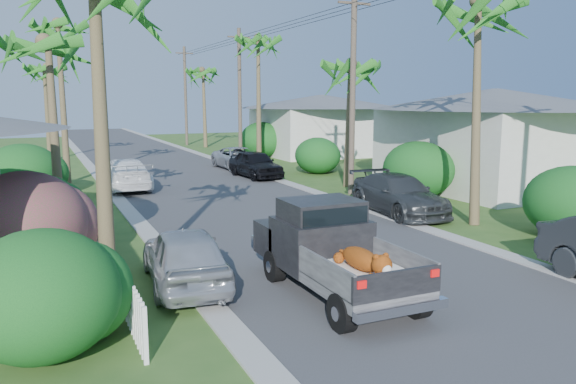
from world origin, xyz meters
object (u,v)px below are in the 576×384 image
utility_pole_b (353,92)px  palm_r_a (482,3)px  parked_car_rd (239,159)px  utility_pole_d (186,95)px  palm_l_d (44,67)px  parked_car_lf (125,174)px  parked_car_ln (185,256)px  palm_r_d (203,70)px  house_right_far (322,127)px  palm_l_c (58,25)px  palm_l_b (48,43)px  palm_r_b (350,64)px  house_right_near (493,142)px  utility_pole_c (240,94)px  palm_r_c (258,39)px  pickup_truck (327,247)px  parked_car_rf (256,164)px  parked_car_rm (399,195)px

utility_pole_b → palm_r_a: bearing=-84.3°
parked_car_rd → utility_pole_d: (1.62, 19.21, 3.94)m
parked_car_rd → palm_l_d: (-10.48, 10.21, 5.78)m
parked_car_lf → parked_car_ln: bearing=87.0°
palm_r_d → utility_pole_b: 27.10m
palm_l_d → utility_pole_b: utility_pole_b is taller
palm_l_d → house_right_far: (19.50, -4.00, -4.32)m
palm_l_c → palm_l_b: bearing=-94.6°
utility_pole_d → palm_r_d: bearing=-73.3°
parked_car_rd → palm_r_b: bearing=-75.3°
palm_l_c → palm_l_d: size_ratio=1.19×
palm_l_d → palm_r_a: (12.80, -28.00, 0.98)m
parked_car_rd → house_right_far: (9.02, 6.21, 1.46)m
house_right_near → house_right_far: size_ratio=1.00×
palm_l_d → palm_r_b: size_ratio=1.07×
parked_car_rd → utility_pole_b: utility_pole_b is taller
parked_car_lf → palm_r_d: size_ratio=0.64×
utility_pole_c → palm_r_b: bearing=-85.6°
utility_pole_d → palm_r_c: bearing=-88.0°
pickup_truck → palm_l_b: palm_l_b is taller
palm_r_b → palm_r_c: 11.22m
parked_car_rf → palm_r_d: size_ratio=0.54×
parked_car_lf → house_right_near: 17.92m
parked_car_rf → utility_pole_b: 8.16m
palm_r_a → utility_pole_d: utility_pole_d is taller
palm_l_d → house_right_far: palm_l_d is taller
parked_car_rm → house_right_near: size_ratio=0.56×
parked_car_rm → palm_r_b: 8.51m
house_right_far → parked_car_rf: bearing=-133.0°
pickup_truck → parked_car_rm: size_ratio=1.02×
pickup_truck → palm_r_b: 16.11m
palm_l_c → utility_pole_c: 13.47m
parked_car_rf → parked_car_rd: (0.38, 3.89, -0.08)m
parked_car_ln → house_right_near: 19.41m
palm_r_b → parked_car_rm: bearing=-103.8°
palm_r_c → utility_pole_d: palm_r_c is taller
palm_r_a → utility_pole_c: (-0.70, 22.00, -2.82)m
parked_car_rf → parked_car_rd: 3.91m
parked_car_ln → palm_r_b: palm_r_b is taller
palm_r_b → house_right_near: size_ratio=0.80×
utility_pole_b → parked_car_ln: bearing=-136.9°
parked_car_ln → palm_r_d: (10.93, 36.39, 6.03)m
palm_l_c → parked_car_rm: bearing=-50.9°
parked_car_ln → utility_pole_b: 14.28m
palm_r_d → house_right_far: (6.50, -10.00, -4.62)m
pickup_truck → palm_r_c: 26.19m
palm_r_a → palm_l_b: bearing=155.4°
parked_car_rf → palm_r_a: bearing=-82.8°
palm_l_c → utility_pole_d: palm_l_c is taller
pickup_truck → house_right_far: (14.55, 27.99, 1.11)m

